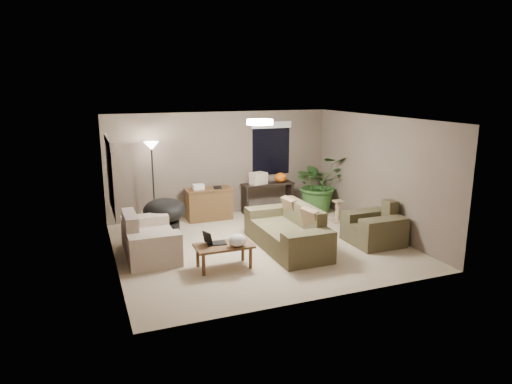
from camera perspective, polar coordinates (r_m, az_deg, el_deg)
name	(u,v)px	position (r m, az deg, el deg)	size (l,w,h in m)	color
room_shell	(260,184)	(8.80, 0.47, 0.99)	(5.50, 5.50, 5.50)	#BDA68C
main_sofa	(288,233)	(8.96, 4.06, -5.15)	(0.95, 2.20, 0.85)	brown
throw_pillows	(300,214)	(8.97, 5.58, -2.80)	(0.29, 1.37, 0.47)	#8C7251
loveseat	(148,240)	(8.77, -13.32, -5.89)	(0.90, 1.60, 0.85)	beige
armchair	(374,229)	(9.50, 14.56, -4.47)	(0.95, 1.00, 0.85)	#47412B
coffee_table	(224,248)	(7.98, -4.04, -7.01)	(1.00, 0.55, 0.42)	brown
laptop	(213,241)	(7.99, -5.43, -6.10)	(0.41, 0.27, 0.24)	black
plastic_bag	(237,240)	(7.85, -2.33, -6.05)	(0.30, 0.27, 0.21)	white
desk	(209,204)	(10.83, -5.88, -1.48)	(1.10, 0.50, 0.75)	brown
desk_papers	(202,187)	(10.68, -6.72, 0.63)	(0.68, 0.27, 0.12)	silver
console_table	(268,195)	(11.33, 1.47, -0.44)	(1.30, 0.40, 0.75)	black
pumpkin	(281,177)	(11.38, 3.11, 1.83)	(0.29, 0.29, 0.24)	orange
cardboard_box	(258,178)	(11.14, 0.29, 1.72)	(0.38, 0.28, 0.28)	beige
papasan_chair	(165,214)	(9.80, -11.32, -2.72)	(0.99, 0.99, 0.80)	black
floor_lamp	(152,156)	(10.29, -12.89, 4.41)	(0.32, 0.32, 1.91)	black
ceiling_fixture	(260,122)	(8.63, 0.49, 8.74)	(0.50, 0.50, 0.10)	white
houseplant	(319,190)	(11.51, 7.86, 0.30)	(1.30, 1.44, 1.13)	#2D5923
cat_scratching_post	(338,212)	(10.83, 10.19, -2.52)	(0.32, 0.32, 0.50)	tan
window_left	(109,163)	(8.40, -17.89, 3.47)	(0.05, 1.56, 1.33)	black
window_back	(271,140)	(11.46, 1.92, 6.57)	(1.06, 0.05, 1.33)	black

